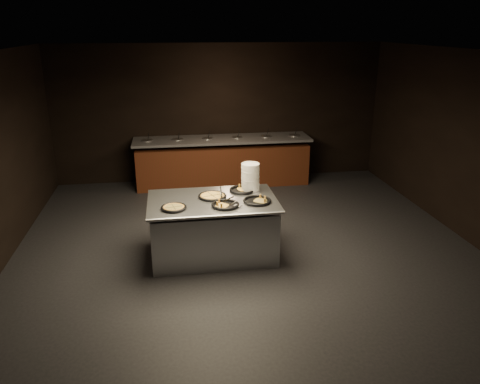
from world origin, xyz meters
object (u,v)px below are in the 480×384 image
(serving_counter, at_px, (213,229))
(plate_stack, at_px, (250,177))
(pan_veggie_whole, at_px, (174,208))
(pan_cheese_whole, at_px, (212,196))

(serving_counter, xyz_separation_m, plate_stack, (0.61, 0.33, 0.67))
(serving_counter, bearing_deg, pan_veggie_whole, -153.97)
(plate_stack, height_order, pan_veggie_whole, plate_stack)
(serving_counter, xyz_separation_m, pan_cheese_whole, (0.01, 0.10, 0.48))
(serving_counter, relative_size, pan_veggie_whole, 5.22)
(plate_stack, distance_m, pan_veggie_whole, 1.32)
(pan_veggie_whole, relative_size, pan_cheese_whole, 0.86)
(serving_counter, bearing_deg, pan_cheese_whole, 84.83)
(serving_counter, height_order, pan_cheese_whole, pan_cheese_whole)
(pan_cheese_whole, bearing_deg, serving_counter, -95.09)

